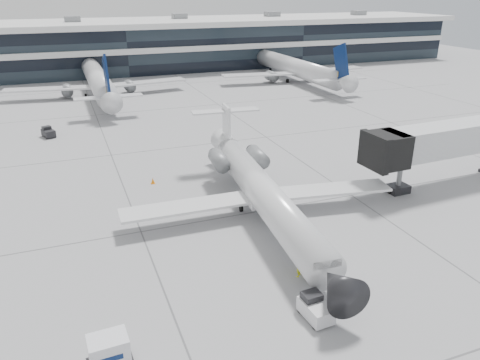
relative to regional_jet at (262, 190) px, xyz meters
name	(u,v)px	position (x,y,z in m)	size (l,w,h in m)	color
ground	(255,212)	(-0.31, 0.69, -2.36)	(220.00, 220.00, 0.00)	gray
terminal	(121,48)	(-0.31, 82.69, 2.64)	(170.00, 22.00, 10.00)	black
bg_jet_center	(99,95)	(-8.31, 55.69, -2.36)	(32.00, 40.00, 9.60)	silver
bg_jet_right	(294,80)	(31.69, 55.69, -2.36)	(32.00, 40.00, 9.60)	silver
regional_jet	(262,190)	(0.00, 0.00, 0.00)	(23.95, 29.92, 6.90)	silver
jet_bridge	(461,137)	(21.40, 0.05, 2.28)	(19.81, 4.76, 6.36)	#ADAFB2
ramp_worker	(299,265)	(-1.30, -9.47, -1.50)	(0.63, 0.41, 1.72)	yellow
baggage_tug	(315,308)	(-2.42, -13.68, -1.71)	(1.48, 2.34, 1.44)	silver
cargo_uld	(109,353)	(-14.33, -13.42, -1.41)	(2.38, 1.81, 1.88)	black
traffic_cone	(153,181)	(-7.41, 10.36, -2.07)	(0.48, 0.48, 0.62)	orange
far_tug	(48,132)	(-17.15, 31.14, -1.75)	(1.88, 2.42, 1.35)	black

